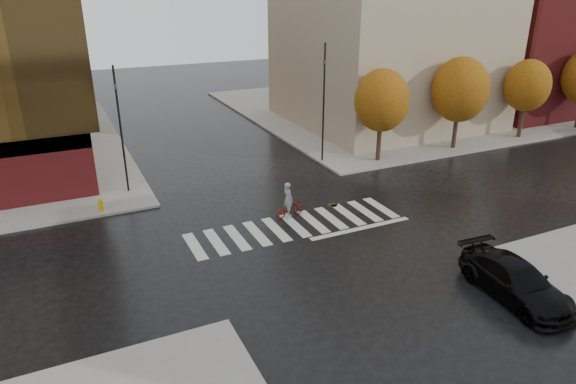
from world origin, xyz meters
name	(u,v)px	position (x,y,z in m)	size (l,w,h in m)	color
ground	(299,229)	(0.00, 0.00, 0.00)	(120.00, 120.00, 0.00)	black
sidewalk_ne	(391,107)	(21.00, 21.00, 0.07)	(30.00, 30.00, 0.15)	gray
crosswalk	(295,225)	(0.00, 0.50, 0.01)	(12.00, 3.00, 0.01)	silver
building_ne_tan	(389,18)	(17.00, 17.00, 9.15)	(16.00, 16.00, 18.00)	tan
building_ne_brick	(527,35)	(33.00, 16.00, 7.15)	(14.00, 14.00, 14.00)	maroon
tree_ne_a	(382,101)	(10.00, 7.40, 4.46)	(3.80, 3.80, 6.50)	#332216
tree_ne_b	(460,90)	(17.00, 7.40, 4.62)	(4.20, 4.20, 6.89)	#332216
tree_ne_c	(527,86)	(24.00, 7.40, 4.37)	(3.60, 3.60, 6.31)	#332216
sedan	(515,281)	(5.22, -9.35, 0.77)	(2.15, 5.30, 1.54)	black
cyclist	(289,205)	(0.19, 1.66, 0.70)	(1.87, 0.89, 2.04)	maroon
traffic_light_nw	(120,121)	(-7.29, 9.00, 4.52)	(0.24, 0.22, 7.60)	black
traffic_light_ne	(324,94)	(6.30, 9.00, 4.93)	(0.18, 0.21, 8.20)	black
fire_hydrant	(101,204)	(-9.17, 6.50, 0.58)	(0.28, 0.28, 0.79)	gold
manhole	(332,205)	(3.16, 2.00, 0.01)	(0.59, 0.59, 0.01)	#433517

